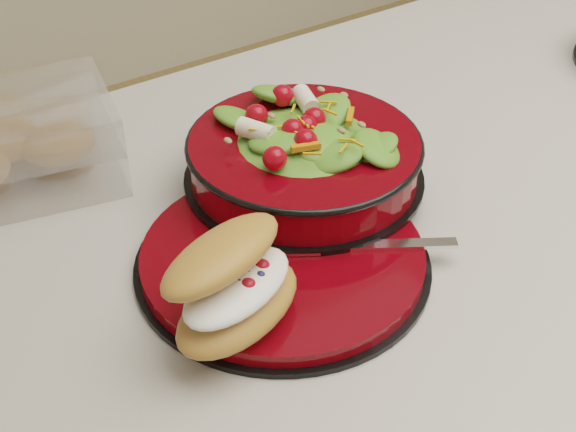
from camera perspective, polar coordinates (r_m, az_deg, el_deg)
island_counter at (r=1.22m, az=6.75°, el=-14.66°), size 1.24×0.74×0.90m
dinner_plate at (r=0.77m, az=-0.30°, el=-3.01°), size 0.29×0.29×0.02m
salad_bowl at (r=0.84m, az=1.16°, el=4.78°), size 0.26×0.26×0.11m
croissant at (r=0.67m, az=-3.89°, el=-4.91°), size 0.15×0.13×0.08m
fork at (r=0.77m, az=5.12°, el=-2.12°), size 0.16×0.11×0.00m
pastry_box at (r=0.92m, az=-19.00°, el=4.80°), size 0.24×0.20×0.09m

